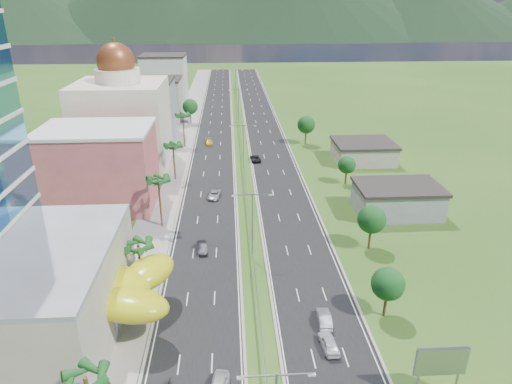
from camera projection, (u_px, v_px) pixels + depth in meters
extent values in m
plane|color=#2D5119|center=(256.00, 297.00, 61.89)|extent=(500.00, 500.00, 0.00)
cube|color=black|center=(215.00, 127.00, 144.24)|extent=(11.00, 260.00, 0.04)
cube|color=black|center=(263.00, 126.00, 145.07)|extent=(11.00, 260.00, 0.04)
cube|color=gray|center=(185.00, 128.00, 143.69)|extent=(7.00, 260.00, 0.12)
cube|color=gray|center=(241.00, 141.00, 127.87)|extent=(0.08, 216.00, 0.28)
cube|color=gray|center=(235.00, 82.00, 221.78)|extent=(0.10, 0.12, 0.70)
cube|color=gray|center=(258.00, 376.00, 34.62)|extent=(2.88, 0.12, 0.12)
cube|color=gray|center=(295.00, 374.00, 34.78)|extent=(2.88, 0.12, 0.12)
cube|color=silver|center=(241.00, 378.00, 34.59)|extent=(0.60, 0.25, 0.18)
cube|color=silver|center=(312.00, 375.00, 34.89)|extent=(0.60, 0.25, 0.18)
cylinder|color=gray|center=(252.00, 227.00, 68.95)|extent=(0.20, 0.20, 11.00)
cube|color=gray|center=(242.00, 195.00, 66.81)|extent=(2.88, 0.12, 0.12)
cube|color=gray|center=(262.00, 194.00, 66.97)|extent=(2.88, 0.12, 0.12)
cube|color=silver|center=(234.00, 196.00, 66.78)|extent=(0.60, 0.25, 0.18)
cube|color=silver|center=(271.00, 195.00, 67.08)|extent=(0.60, 0.25, 0.18)
cylinder|color=gray|center=(243.00, 148.00, 105.74)|extent=(0.20, 0.20, 11.00)
cube|color=gray|center=(237.00, 126.00, 103.60)|extent=(2.88, 0.12, 0.12)
cube|color=gray|center=(249.00, 126.00, 103.76)|extent=(2.88, 0.12, 0.12)
cube|color=silver|center=(231.00, 126.00, 103.56)|extent=(0.60, 0.25, 0.18)
cube|color=silver|center=(255.00, 126.00, 103.87)|extent=(0.60, 0.25, 0.18)
cylinder|color=gray|center=(238.00, 106.00, 147.12)|extent=(0.20, 0.20, 11.00)
cube|color=gray|center=(234.00, 90.00, 144.98)|extent=(2.88, 0.12, 0.12)
cube|color=gray|center=(243.00, 90.00, 145.14)|extent=(2.88, 0.12, 0.12)
cube|color=silver|center=(230.00, 90.00, 144.95)|extent=(0.60, 0.25, 0.18)
cube|color=silver|center=(247.00, 90.00, 145.25)|extent=(0.60, 0.25, 0.18)
cylinder|color=gray|center=(236.00, 83.00, 188.51)|extent=(0.20, 0.20, 11.00)
cube|color=gray|center=(232.00, 70.00, 186.37)|extent=(2.88, 0.12, 0.12)
cube|color=gray|center=(239.00, 70.00, 186.53)|extent=(2.88, 0.12, 0.12)
cube|color=silver|center=(229.00, 70.00, 186.34)|extent=(0.60, 0.25, 0.18)
cube|color=silver|center=(242.00, 70.00, 186.64)|extent=(0.60, 0.25, 0.18)
cylinder|color=gray|center=(69.00, 300.00, 57.94)|extent=(0.50, 0.50, 4.00)
cylinder|color=gray|center=(116.00, 323.00, 53.73)|extent=(0.50, 0.50, 4.00)
cylinder|color=gray|center=(74.00, 342.00, 50.75)|extent=(0.50, 0.50, 4.00)
cylinder|color=gray|center=(141.00, 297.00, 58.44)|extent=(0.50, 0.50, 4.00)
cube|color=#BA4C59|center=(100.00, 169.00, 86.85)|extent=(20.00, 15.00, 15.00)
cube|color=beige|center=(123.00, 125.00, 107.03)|extent=(20.00, 20.00, 20.00)
cylinder|color=beige|center=(117.00, 75.00, 102.56)|extent=(10.00, 10.00, 3.00)
sphere|color=brown|center=(116.00, 62.00, 101.39)|extent=(8.40, 8.40, 8.40)
cube|color=gray|center=(146.00, 110.00, 130.86)|extent=(16.00, 15.00, 16.00)
cube|color=#A49A87|center=(157.00, 100.00, 151.67)|extent=(16.00, 15.00, 13.00)
cube|color=silver|center=(165.00, 81.00, 171.85)|extent=(16.00, 15.00, 18.00)
cylinder|color=gray|center=(456.00, 384.00, 45.77)|extent=(0.24, 0.24, 3.20)
cube|color=#D85919|center=(441.00, 362.00, 44.49)|extent=(5.20, 0.35, 3.20)
cube|color=gray|center=(397.00, 200.00, 85.46)|extent=(15.00, 10.00, 5.00)
cube|color=#A49A87|center=(363.00, 152.00, 113.28)|extent=(14.00, 12.00, 4.40)
cylinder|color=#47301C|center=(141.00, 269.00, 61.41)|extent=(0.36, 0.36, 7.50)
cylinder|color=#47301C|center=(160.00, 203.00, 79.51)|extent=(0.36, 0.36, 9.00)
cylinder|color=#47301C|center=(174.00, 162.00, 100.86)|extent=(0.36, 0.36, 8.00)
cylinder|color=#47301C|center=(184.00, 131.00, 123.70)|extent=(0.36, 0.36, 8.80)
cylinder|color=#47301C|center=(191.00, 116.00, 147.45)|extent=(0.40, 0.40, 4.90)
sphere|color=#184E1C|center=(190.00, 107.00, 146.22)|extent=(4.90, 4.90, 4.90)
cylinder|color=#47301C|center=(386.00, 302.00, 57.36)|extent=(0.40, 0.40, 4.20)
sphere|color=#184E1C|center=(388.00, 284.00, 56.31)|extent=(4.20, 4.20, 4.20)
cylinder|color=#47301C|center=(370.00, 236.00, 73.10)|extent=(0.40, 0.40, 4.55)
sphere|color=#184E1C|center=(372.00, 219.00, 71.96)|extent=(4.55, 4.55, 4.55)
cylinder|color=#47301C|center=(346.00, 176.00, 99.15)|extent=(0.40, 0.40, 3.85)
sphere|color=#184E1C|center=(347.00, 165.00, 98.19)|extent=(3.85, 3.85, 3.85)
cylinder|color=#47301C|center=(306.00, 136.00, 126.32)|extent=(0.40, 0.40, 4.90)
sphere|color=#184E1C|center=(306.00, 125.00, 125.09)|extent=(4.90, 4.90, 4.90)
imported|color=black|center=(202.00, 247.00, 72.79)|extent=(1.99, 4.21, 1.33)
imported|color=#9EA0A5|center=(214.00, 195.00, 92.58)|extent=(2.82, 4.93, 1.30)
imported|color=gold|center=(209.00, 142.00, 126.77)|extent=(2.47, 4.74, 1.31)
imported|color=silver|center=(329.00, 343.00, 52.43)|extent=(2.10, 4.44, 1.47)
imported|color=#A3A4AB|center=(324.00, 318.00, 56.51)|extent=(1.77, 4.41, 1.43)
imported|color=black|center=(255.00, 158.00, 113.87)|extent=(2.74, 5.09, 1.36)
imported|color=black|center=(168.00, 383.00, 47.07)|extent=(0.83, 2.03, 1.26)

